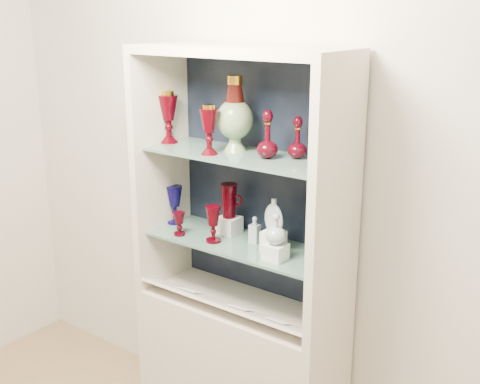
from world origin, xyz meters
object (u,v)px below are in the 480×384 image
Objects in this scene: pedestal_lamp_right at (209,130)px; ruby_goblet_small at (179,224)px; flat_flask at (274,215)px; lidded_bowl at (329,157)px; cameo_medallion at (328,229)px; ruby_decanter_a at (268,131)px; ruby_decanter_b at (298,136)px; cobalt_goblet at (175,205)px; clear_square_bottle at (255,229)px; ruby_pitcher at (229,201)px; ruby_goblet_tall at (213,224)px; enamel_urn at (235,114)px; clear_round_decanter at (276,230)px; pedestal_lamp_left at (168,117)px.

pedestal_lamp_right is 0.51m from ruby_goblet_small.
flat_flask is (0.47, 0.11, 0.11)m from ruby_goblet_small.
lidded_bowl is 0.31m from cameo_medallion.
ruby_decanter_a is at bearing 13.46° from ruby_goblet_small.
lidded_bowl is at bearing 7.88° from pedestal_lamp_right.
ruby_decanter_b is 0.42m from cameo_medallion.
ruby_decanter_b reaches higher than cobalt_goblet.
cobalt_goblet is at bearing 178.34° from ruby_decanter_a.
clear_square_bottle is (0.48, 0.02, -0.03)m from cobalt_goblet.
ruby_pitcher is 1.35× the size of cameo_medallion.
flat_flask is (0.04, 0.00, -0.37)m from ruby_decanter_a.
cobalt_goblet is 1.68× the size of ruby_goblet_small.
flat_flask is (0.29, 0.09, -0.36)m from pedestal_lamp_right.
ruby_goblet_tall is at bearing 9.16° from ruby_goblet_small.
enamel_urn reaches higher than cobalt_goblet.
ruby_decanter_a reaches higher than lidded_bowl.
ruby_goblet_tall is at bearing 179.27° from clear_round_decanter.
ruby_goblet_tall is at bearing -97.17° from ruby_pitcher.
cobalt_goblet is 1.24× the size of flat_flask.
enamel_urn is 0.48m from flat_flask.
ruby_goblet_small is at bearing -148.61° from ruby_pitcher.
cameo_medallion is (0.27, -0.00, -0.01)m from flat_flask.
ruby_decanter_a is (0.57, 0.01, -0.01)m from pedestal_lamp_left.
pedestal_lamp_right is at bearing -18.04° from cobalt_goblet.
ruby_goblet_tall is (-0.55, -0.06, -0.38)m from lidded_bowl.
ruby_goblet_small is at bearing -166.54° from ruby_decanter_a.
clear_square_bottle is at bearing 36.65° from pedestal_lamp_right.
lidded_bowl is 0.72× the size of clear_round_decanter.
cameo_medallion is at bearing 63.69° from lidded_bowl.
pedestal_lamp_left reaches higher than cobalt_goblet.
ruby_decanter_b is (0.11, 0.07, -0.02)m from ruby_decanter_a.
ruby_goblet_small is (-0.43, -0.10, -0.48)m from ruby_decanter_a.
pedestal_lamp_left is at bearing -165.74° from flat_flask.
ruby_decanter_a is 0.49m from cameo_medallion.
ruby_goblet_tall is at bearing -145.67° from clear_square_bottle.
ruby_decanter_a is 0.72m from cobalt_goblet.
enamel_urn is 2.75× the size of cameo_medallion.
pedestal_lamp_left reaches higher than lidded_bowl.
ruby_goblet_small is at bearing -161.89° from ruby_decanter_b.
pedestal_lamp_right is 0.68m from cameo_medallion.
clear_round_decanter reaches higher than cobalt_goblet.
ruby_pitcher is 1.32× the size of clear_square_bottle.
pedestal_lamp_left is 1.13× the size of pedestal_lamp_right.
ruby_decanter_a is at bearing 0.74° from pedestal_lamp_left.
pedestal_lamp_left is 2.60× the size of lidded_bowl.
ruby_goblet_small is (-0.74, -0.09, -0.41)m from lidded_bowl.
lidded_bowl is (0.87, -0.00, -0.08)m from pedestal_lamp_left.
enamel_urn is 3.54× the size of lidded_bowl.
ruby_goblet_tall is 0.35m from clear_round_decanter.
pedestal_lamp_left is at bearing -90.00° from cobalt_goblet.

